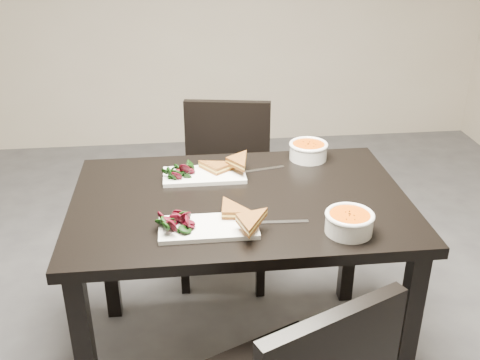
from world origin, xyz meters
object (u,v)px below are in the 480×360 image
at_px(plate_far, 204,175).
at_px(soup_bowl_far, 308,150).
at_px(table, 240,221).
at_px(soup_bowl_near, 349,221).
at_px(plate_near, 208,228).
at_px(chair_far, 226,180).

xyz_separation_m(plate_far, soup_bowl_far, (0.43, 0.13, 0.03)).
distance_m(table, soup_bowl_far, 0.46).
distance_m(plate_far, soup_bowl_far, 0.45).
xyz_separation_m(table, soup_bowl_near, (0.32, -0.27, 0.14)).
height_order(table, soup_bowl_far, soup_bowl_far).
relative_size(soup_bowl_near, plate_far, 0.50).
height_order(plate_near, soup_bowl_near, soup_bowl_near).
xyz_separation_m(plate_near, plate_far, (0.01, 0.39, -0.00)).
distance_m(table, soup_bowl_near, 0.44).
relative_size(table, soup_bowl_far, 7.54).
height_order(plate_near, soup_bowl_far, soup_bowl_far).
relative_size(plate_near, plate_far, 1.01).
height_order(chair_far, soup_bowl_near, chair_far).
bearing_deg(plate_far, chair_far, 76.06).
height_order(table, plate_near, plate_near).
bearing_deg(plate_far, soup_bowl_far, 16.21).
xyz_separation_m(chair_far, plate_far, (-0.13, -0.51, 0.27)).
bearing_deg(chair_far, soup_bowl_near, -62.35).
distance_m(plate_near, soup_bowl_far, 0.68).
bearing_deg(soup_bowl_near, table, 139.40).
relative_size(chair_far, soup_bowl_far, 5.34).
relative_size(plate_near, soup_bowl_far, 2.00).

